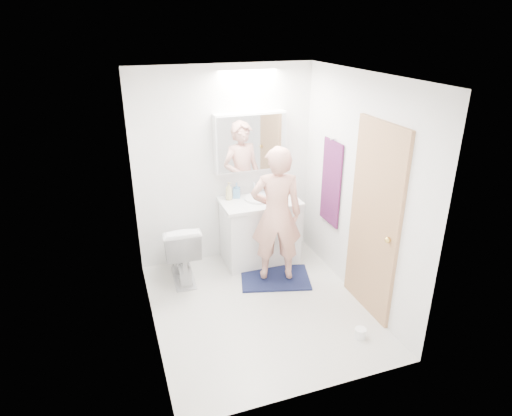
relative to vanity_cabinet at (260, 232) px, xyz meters
name	(u,v)px	position (x,y,z in m)	size (l,w,h in m)	color
floor	(259,307)	(-0.35, -0.96, -0.39)	(2.50, 2.50, 0.00)	silver
ceiling	(260,76)	(-0.35, -0.96, 2.01)	(2.50, 2.50, 0.00)	white
wall_back	(225,167)	(-0.35, 0.29, 0.81)	(2.50, 2.50, 0.00)	white
wall_front	(318,267)	(-0.35, -2.21, 0.81)	(2.50, 2.50, 0.00)	white
wall_left	(144,220)	(-1.45, -0.96, 0.81)	(2.50, 2.50, 0.00)	white
wall_right	(359,191)	(0.75, -0.96, 0.81)	(2.50, 2.50, 0.00)	white
vanity_cabinet	(260,232)	(0.00, 0.00, 0.00)	(0.90, 0.55, 0.78)	silver
countertop	(260,202)	(0.00, 0.00, 0.41)	(0.95, 0.58, 0.04)	white
sink_basin	(259,198)	(0.00, 0.03, 0.45)	(0.36, 0.36, 0.03)	white
faucet	(254,188)	(0.00, 0.22, 0.51)	(0.02, 0.02, 0.16)	silver
medicine_cabinet	(250,142)	(-0.05, 0.21, 1.11)	(0.88, 0.14, 0.70)	white
mirror_panel	(252,143)	(-0.05, 0.13, 1.11)	(0.84, 0.01, 0.66)	silver
toilet	(181,250)	(-1.02, -0.11, -0.02)	(0.42, 0.73, 0.74)	white
bath_rug	(275,278)	(0.01, -0.50, -0.38)	(0.80, 0.55, 0.02)	#142240
person	(276,215)	(0.01, -0.50, 0.45)	(0.58, 0.38, 1.58)	#DB9983
door	(374,222)	(0.73, -1.31, 0.61)	(0.04, 0.80, 2.00)	tan
door_knob	(388,240)	(0.69, -1.61, 0.56)	(0.06, 0.06, 0.06)	gold
towel	(331,183)	(0.73, -0.41, 0.71)	(0.02, 0.42, 1.00)	#13183D
towel_hook	(333,139)	(0.72, -0.41, 1.23)	(0.02, 0.02, 0.07)	silver
soap_bottle_a	(229,191)	(-0.35, 0.15, 0.54)	(0.08, 0.09, 0.22)	#C7BA80
soap_bottle_b	(237,190)	(-0.24, 0.18, 0.52)	(0.08, 0.09, 0.19)	#568DBA
toothbrush_cup	(268,190)	(0.16, 0.16, 0.48)	(0.11, 0.11, 0.10)	#3843A9
toilet_paper_roll	(360,333)	(0.41, -1.75, -0.34)	(0.11, 0.11, 0.10)	white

